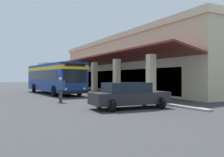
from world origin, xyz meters
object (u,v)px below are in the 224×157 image
at_px(transit_bus, 54,76).
at_px(pedestrian, 61,88).
at_px(potted_palm, 69,83).
at_px(parked_sedan_charcoal, 129,95).

height_order(transit_bus, pedestrian, transit_bus).
bearing_deg(potted_palm, parked_sedan_charcoal, -9.85).
bearing_deg(pedestrian, parked_sedan_charcoal, 26.47).
distance_m(transit_bus, parked_sedan_charcoal, 13.95).
bearing_deg(pedestrian, potted_palm, 161.24).
distance_m(transit_bus, pedestrian, 9.00).
height_order(transit_bus, potted_palm, transit_bus).
bearing_deg(parked_sedan_charcoal, potted_palm, 170.15).
relative_size(transit_bus, pedestrian, 6.52).
xyz_separation_m(parked_sedan_charcoal, potted_palm, (-25.58, 4.44, 0.13)).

